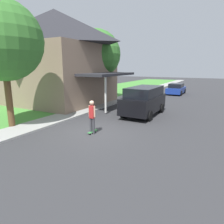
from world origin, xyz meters
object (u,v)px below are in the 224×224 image
object	(u,v)px
suv_parked	(144,100)
lawn_tree_far	(96,54)
car_down_street	(176,89)
skateboarder	(92,115)
skateboard	(93,132)
lawn_tree_near	(2,41)

from	to	relation	value
suv_parked	lawn_tree_far	bearing A→B (deg)	150.57
car_down_street	skateboarder	world-z (taller)	skateboarder
lawn_tree_far	skateboarder	world-z (taller)	lawn_tree_far
lawn_tree_far	skateboard	xyz separation A→B (m)	(5.59, -8.99, -4.63)
lawn_tree_far	skateboard	size ratio (longest dim) A/B	9.30
lawn_tree_far	skateboarder	size ratio (longest dim) A/B	3.95
skateboarder	lawn_tree_near	bearing A→B (deg)	-164.01
skateboarder	skateboard	distance (m)	0.93
lawn_tree_far	skateboard	world-z (taller)	lawn_tree_far
lawn_tree_near	skateboarder	size ratio (longest dim) A/B	3.88
suv_parked	skateboarder	world-z (taller)	suv_parked
lawn_tree_far	suv_parked	xyz separation A→B (m)	(6.53, -3.68, -3.60)
lawn_tree_far	skateboard	distance (m)	11.55
lawn_tree_far	suv_parked	bearing A→B (deg)	-29.43
suv_parked	car_down_street	distance (m)	13.00
lawn_tree_far	skateboarder	xyz separation A→B (m)	(5.63, -9.07, -3.70)
suv_parked	car_down_street	size ratio (longest dim) A/B	1.11
skateboard	suv_parked	bearing A→B (deg)	79.99
skateboarder	skateboard	xyz separation A→B (m)	(-0.04, 0.08, -0.93)
lawn_tree_far	lawn_tree_near	bearing A→B (deg)	-85.36
lawn_tree_near	car_down_street	distance (m)	20.88
car_down_street	skateboarder	distance (m)	18.39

